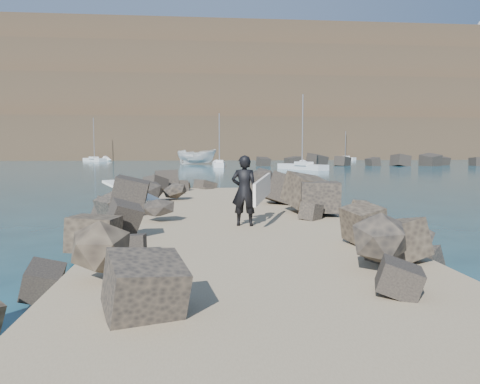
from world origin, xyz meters
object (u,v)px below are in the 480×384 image
at_px(surfboard_resting, 130,194).
at_px(surfer_with_board, 247,190).
at_px(sailboat_b, 219,164).
at_px(boat_imported, 197,157).

height_order(surfboard_resting, surfer_with_board, surfer_with_board).
distance_m(surfboard_resting, surfer_with_board, 5.02).
height_order(surfer_with_board, sailboat_b, sailboat_b).
xyz_separation_m(boat_imported, surfer_with_board, (0.92, -65.36, 0.24)).
bearing_deg(surfer_with_board, boat_imported, 90.81).
bearing_deg(boat_imported, surfer_with_board, -170.39).
distance_m(surfboard_resting, boat_imported, 61.66).
height_order(boat_imported, sailboat_b, sailboat_b).
bearing_deg(sailboat_b, surfer_with_board, -92.29).
bearing_deg(sailboat_b, boat_imported, 104.42).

